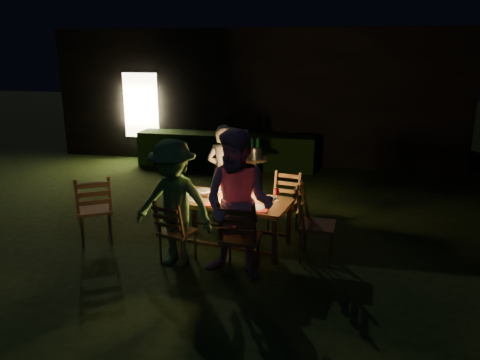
% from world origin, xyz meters
% --- Properties ---
extents(garden_envelope, '(40.00, 40.00, 3.20)m').
position_xyz_m(garden_envelope, '(-0.01, 6.15, 1.58)').
color(garden_envelope, black).
rests_on(garden_envelope, ground).
extents(dining_table, '(1.79, 1.10, 0.70)m').
position_xyz_m(dining_table, '(0.68, -0.72, 0.63)').
color(dining_table, '#452917').
rests_on(dining_table, ground).
extents(chair_near_left, '(0.52, 0.54, 0.93)m').
position_xyz_m(chair_near_left, '(0.11, -1.40, 0.28)').
color(chair_near_left, '#452917').
rests_on(chair_near_left, ground).
extents(chair_near_right, '(0.48, 0.51, 1.04)m').
position_xyz_m(chair_near_right, '(1.00, -1.55, 0.32)').
color(chair_near_right, '#452917').
rests_on(chair_near_right, ground).
extents(chair_far_left, '(0.55, 0.58, 1.08)m').
position_xyz_m(chair_far_left, '(0.36, 0.12, 0.33)').
color(chair_far_left, '#452917').
rests_on(chair_far_left, ground).
extents(chair_far_right, '(0.50, 0.53, 0.95)m').
position_xyz_m(chair_far_right, '(1.35, -0.05, 0.29)').
color(chair_far_right, '#452917').
rests_on(chair_far_right, ground).
extents(chair_end, '(0.54, 0.50, 1.07)m').
position_xyz_m(chair_end, '(1.89, -0.92, 0.32)').
color(chair_end, '#452917').
rests_on(chair_end, ground).
extents(chair_spare, '(0.68, 0.69, 1.08)m').
position_xyz_m(chair_spare, '(-1.28, -1.02, 0.33)').
color(chair_spare, '#452917').
rests_on(chair_spare, ground).
extents(person_house_side, '(0.64, 0.48, 1.62)m').
position_xyz_m(person_house_side, '(0.37, 0.17, 0.81)').
color(person_house_side, '#C0AFA4').
rests_on(person_house_side, ground).
extents(person_opp_right, '(1.01, 0.85, 1.87)m').
position_xyz_m(person_opp_right, '(0.99, -1.60, 0.93)').
color(person_opp_right, '#C587A4').
rests_on(person_opp_right, ground).
extents(person_opp_left, '(1.17, 0.79, 1.68)m').
position_xyz_m(person_opp_left, '(0.10, -1.45, 0.84)').
color(person_opp_left, '#386B35').
rests_on(person_opp_left, ground).
extents(lantern, '(0.16, 0.16, 0.35)m').
position_xyz_m(lantern, '(0.74, -0.67, 0.86)').
color(lantern, white).
rests_on(lantern, dining_table).
extents(plate_far_left, '(0.25, 0.25, 0.01)m').
position_xyz_m(plate_far_left, '(0.17, -0.41, 0.71)').
color(plate_far_left, white).
rests_on(plate_far_left, dining_table).
extents(plate_near_left, '(0.25, 0.25, 0.01)m').
position_xyz_m(plate_near_left, '(0.10, -0.84, 0.71)').
color(plate_near_left, white).
rests_on(plate_near_left, dining_table).
extents(plate_far_right, '(0.25, 0.25, 0.01)m').
position_xyz_m(plate_far_right, '(1.16, -0.57, 0.71)').
color(plate_far_right, white).
rests_on(plate_far_right, dining_table).
extents(plate_near_right, '(0.25, 0.25, 0.01)m').
position_xyz_m(plate_near_right, '(1.09, -1.01, 0.71)').
color(plate_near_right, white).
rests_on(plate_near_right, dining_table).
extents(wineglass_a, '(0.06, 0.06, 0.18)m').
position_xyz_m(wineglass_a, '(0.43, -0.39, 0.79)').
color(wineglass_a, '#59070F').
rests_on(wineglass_a, dining_table).
extents(wineglass_b, '(0.06, 0.06, 0.18)m').
position_xyz_m(wineglass_b, '(-0.05, -0.72, 0.79)').
color(wineglass_b, '#59070F').
rests_on(wineglass_b, dining_table).
extents(wineglass_c, '(0.06, 0.06, 0.18)m').
position_xyz_m(wineglass_c, '(0.93, -1.04, 0.79)').
color(wineglass_c, '#59070F').
rests_on(wineglass_c, dining_table).
extents(wineglass_d, '(0.06, 0.06, 0.18)m').
position_xyz_m(wineglass_d, '(1.32, -0.64, 0.79)').
color(wineglass_d, '#59070F').
rests_on(wineglass_d, dining_table).
extents(wineglass_e, '(0.06, 0.06, 0.18)m').
position_xyz_m(wineglass_e, '(0.53, -1.00, 0.79)').
color(wineglass_e, silver).
rests_on(wineglass_e, dining_table).
extents(bottle_table, '(0.07, 0.07, 0.28)m').
position_xyz_m(bottle_table, '(0.43, -0.67, 0.84)').
color(bottle_table, '#0F471E').
rests_on(bottle_table, dining_table).
extents(napkin_left, '(0.18, 0.14, 0.01)m').
position_xyz_m(napkin_left, '(0.48, -1.01, 0.70)').
color(napkin_left, red).
rests_on(napkin_left, dining_table).
extents(napkin_right, '(0.18, 0.14, 0.01)m').
position_xyz_m(napkin_right, '(1.17, -1.10, 0.70)').
color(napkin_right, red).
rests_on(napkin_right, dining_table).
extents(phone, '(0.14, 0.07, 0.01)m').
position_xyz_m(phone, '(0.02, -0.91, 0.70)').
color(phone, black).
rests_on(phone, dining_table).
extents(side_table, '(0.50, 0.50, 0.67)m').
position_xyz_m(side_table, '(0.53, 1.94, 0.59)').
color(side_table, olive).
rests_on(side_table, ground).
extents(ice_bucket, '(0.30, 0.30, 0.22)m').
position_xyz_m(ice_bucket, '(0.53, 1.94, 0.78)').
color(ice_bucket, '#A5A8AD').
rests_on(ice_bucket, side_table).
extents(bottle_bucket_a, '(0.07, 0.07, 0.32)m').
position_xyz_m(bottle_bucket_a, '(0.48, 1.90, 0.83)').
color(bottle_bucket_a, '#0F471E').
rests_on(bottle_bucket_a, side_table).
extents(bottle_bucket_b, '(0.07, 0.07, 0.32)m').
position_xyz_m(bottle_bucket_b, '(0.58, 1.98, 0.83)').
color(bottle_bucket_b, '#0F471E').
rests_on(bottle_bucket_b, side_table).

